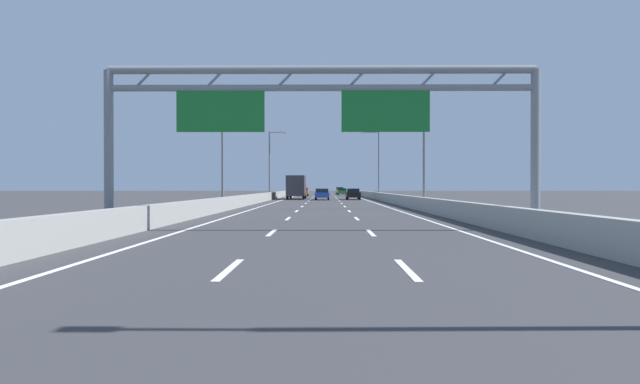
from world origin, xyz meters
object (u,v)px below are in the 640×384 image
streetlamp_right_mid (421,138)px  blue_car (322,194)px  streetlamp_left_far (271,160)px  yellow_car (340,190)px  streetlamp_left_mid (226,138)px  sign_gantry (317,105)px  orange_car (303,192)px  box_truck (297,187)px  black_car (353,194)px  green_car (342,191)px  streetlamp_right_far (377,160)px

streetlamp_right_mid → blue_car: bearing=105.3°
streetlamp_right_mid → streetlamp_left_far: (-14.93, 36.13, 0.00)m
streetlamp_left_far → blue_car: streetlamp_left_far is taller
yellow_car → streetlamp_left_mid: bearing=-97.2°
sign_gantry → blue_car: 49.58m
orange_car → blue_car: size_ratio=0.91×
streetlamp_left_mid → yellow_car: (11.00, 87.30, -4.60)m
streetlamp_left_far → streetlamp_right_mid: bearing=-67.5°
box_truck → black_car: bearing=-19.9°
green_car → orange_car: (-7.35, -12.53, 0.04)m
black_car → box_truck: 7.98m
yellow_car → blue_car: yellow_car is taller
streetlamp_left_far → green_car: 36.70m
streetlamp_right_mid → sign_gantry: bearing=-109.8°
blue_car → box_truck: bearing=129.5°
sign_gantry → streetlamp_right_mid: streetlamp_right_mid is taller
streetlamp_left_mid → streetlamp_right_far: (14.93, 36.13, 0.00)m
blue_car → box_truck: size_ratio=0.53×
black_car → blue_car: 4.27m
black_car → blue_car: size_ratio=0.99×
orange_car → blue_car: bearing=-83.2°
streetlamp_left_mid → streetlamp_right_far: same height
streetlamp_right_far → orange_car: bearing=117.0°
yellow_car → streetlamp_right_far: bearing=-85.6°
sign_gantry → streetlamp_right_mid: bearing=70.2°
streetlamp_right_far → orange_car: 25.30m
streetlamp_right_far → yellow_car: streetlamp_right_far is taller
streetlamp_left_mid → blue_car: 29.50m
streetlamp_right_far → streetlamp_left_far: bearing=180.0°
streetlamp_right_mid → streetlamp_right_far: (0.00, 36.13, 0.00)m
streetlamp_right_mid → green_car: bearing=93.2°
streetlamp_right_far → box_truck: (-11.16, -3.71, -3.71)m
streetlamp_left_far → yellow_car: 52.54m
streetlamp_right_mid → orange_car: 59.56m
yellow_car → orange_car: yellow_car is taller
yellow_car → orange_car: (-7.35, -29.00, -0.03)m
streetlamp_left_mid → streetlamp_right_far: size_ratio=1.00×
black_car → orange_car: bearing=104.8°
black_car → box_truck: size_ratio=0.52×
streetlamp_right_mid → green_car: 71.09m
sign_gantry → box_truck: bearing=93.8°
blue_car → box_truck: 5.52m
streetlamp_left_far → green_car: bearing=72.4°
sign_gantry → yellow_car: sign_gantry is taller
yellow_car → black_car: yellow_car is taller
streetlamp_right_mid → yellow_car: size_ratio=2.28×
streetlamp_right_mid → streetlamp_left_far: same height
orange_car → black_car: 29.57m
orange_car → streetlamp_left_far: bearing=-99.4°
sign_gantry → black_car: (3.92, 50.91, -4.08)m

